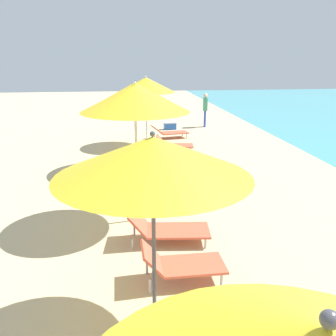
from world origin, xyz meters
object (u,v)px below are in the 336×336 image
(lounger_fourth_inland, at_px, (166,228))
(umbrella_farthest, at_px, (146,85))
(umbrella_fifth, at_px, (135,94))
(lounger_fourth_shoreside, at_px, (159,187))
(lounger_farthest_shoreside, at_px, (169,132))
(lounger_third_shoreside, at_px, (181,263))
(lounger_farthest_inland, at_px, (173,144))
(umbrella_third, at_px, (153,157))
(umbrella_fourth, at_px, (135,98))
(person_walking_near, at_px, (205,107))
(cooler_box, at_px, (170,126))
(lounger_fifth_inland, at_px, (173,167))
(lounger_fifth_shoreside, at_px, (163,149))

(lounger_fourth_inland, relative_size, umbrella_farthest, 0.59)
(lounger_fourth_inland, xyz_separation_m, umbrella_fifth, (-0.31, 4.75, 2.00))
(lounger_fourth_shoreside, relative_size, lounger_farthest_shoreside, 0.75)
(lounger_third_shoreside, height_order, lounger_farthest_inland, lounger_third_shoreside)
(umbrella_third, height_order, lounger_third_shoreside, umbrella_third)
(umbrella_fourth, bearing_deg, person_walking_near, 69.98)
(lounger_third_shoreside, height_order, cooler_box, lounger_third_shoreside)
(lounger_fourth_inland, bearing_deg, person_walking_near, 79.85)
(lounger_fifth_inland, height_order, umbrella_farthest, umbrella_farthest)
(lounger_fourth_inland, distance_m, lounger_fifth_shoreside, 5.94)
(umbrella_third, distance_m, person_walking_near, 14.41)
(lounger_fifth_shoreside, bearing_deg, lounger_fourth_inland, -103.62)
(lounger_fourth_inland, bearing_deg, lounger_fifth_inland, 85.89)
(lounger_fourth_inland, bearing_deg, umbrella_farthest, 94.33)
(umbrella_third, distance_m, umbrella_fifth, 7.08)
(person_walking_near, bearing_deg, umbrella_farthest, 61.62)
(lounger_farthest_shoreside, bearing_deg, lounger_fifth_inland, -107.08)
(lounger_farthest_shoreside, relative_size, cooler_box, 2.76)
(umbrella_farthest, xyz_separation_m, lounger_farthest_shoreside, (1.02, 1.14, -2.03))
(lounger_fifth_shoreside, bearing_deg, cooler_box, 72.04)
(umbrella_third, xyz_separation_m, lounger_fourth_inland, (0.44, 2.33, -2.00))
(umbrella_fifth, height_order, lounger_fifth_shoreside, umbrella_fifth)
(lounger_fourth_shoreside, xyz_separation_m, lounger_farthest_shoreside, (1.14, 6.78, 0.01))
(lounger_fourth_inland, relative_size, person_walking_near, 0.97)
(lounger_fifth_inland, height_order, lounger_farthest_inland, lounger_farthest_inland)
(lounger_fourth_shoreside, relative_size, cooler_box, 2.08)
(umbrella_third, relative_size, cooler_box, 4.38)
(umbrella_farthest, bearing_deg, lounger_fourth_inland, -91.71)
(umbrella_third, xyz_separation_m, lounger_fifth_inland, (1.11, 6.11, -1.97))
(umbrella_fifth, bearing_deg, lounger_farthest_shoreside, 70.09)
(umbrella_fifth, bearing_deg, cooler_box, 73.51)
(lounger_fifth_shoreside, distance_m, lounger_farthest_inland, 1.06)
(umbrella_fourth, bearing_deg, lounger_fifth_inland, 67.25)
(lounger_fifth_shoreside, relative_size, lounger_farthest_shoreside, 0.89)
(lounger_third_shoreside, height_order, lounger_fourth_inland, lounger_fourth_inland)
(lounger_fourth_shoreside, bearing_deg, lounger_fourth_inland, -92.86)
(umbrella_third, xyz_separation_m, lounger_third_shoreside, (0.50, 1.01, -1.97))
(lounger_third_shoreside, xyz_separation_m, umbrella_fifth, (-0.37, 6.07, 1.98))
(lounger_farthest_shoreside, bearing_deg, cooler_box, 70.51)
(umbrella_third, distance_m, umbrella_fourth, 3.37)
(lounger_fifth_shoreside, bearing_deg, lounger_fourth_shoreside, -105.60)
(umbrella_fifth, bearing_deg, lounger_farthest_inland, 55.64)
(umbrella_fourth, height_order, lounger_farthest_shoreside, umbrella_fourth)
(umbrella_fourth, relative_size, lounger_fifth_shoreside, 2.00)
(umbrella_fifth, xyz_separation_m, lounger_fifth_shoreside, (0.93, 1.15, -1.96))
(lounger_farthest_shoreside, bearing_deg, person_walking_near, 38.60)
(umbrella_third, height_order, lounger_farthest_inland, umbrella_third)
(lounger_fourth_inland, distance_m, cooler_box, 11.19)
(umbrella_fifth, bearing_deg, lounger_fifth_inland, -44.67)
(lounger_fourth_inland, xyz_separation_m, person_walking_near, (3.34, 11.51, 0.70))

